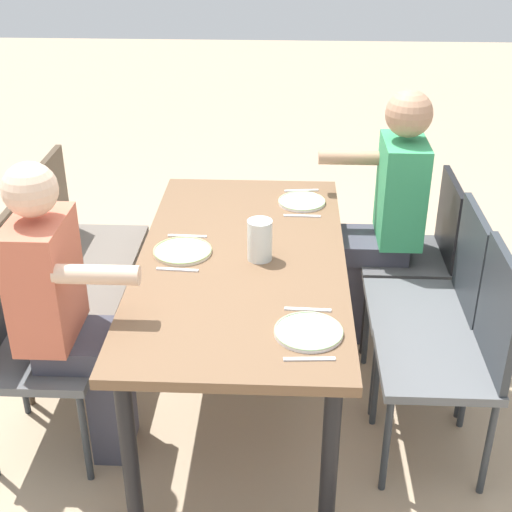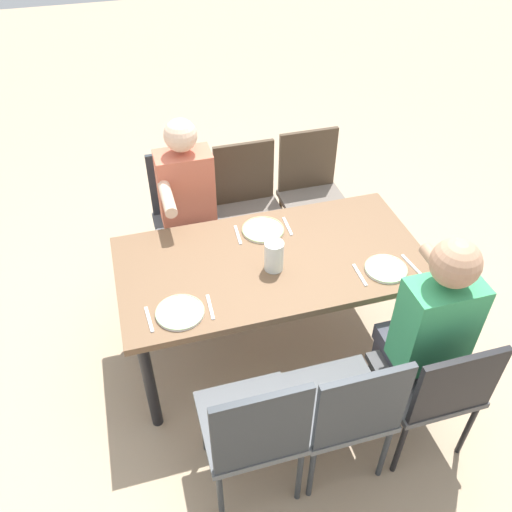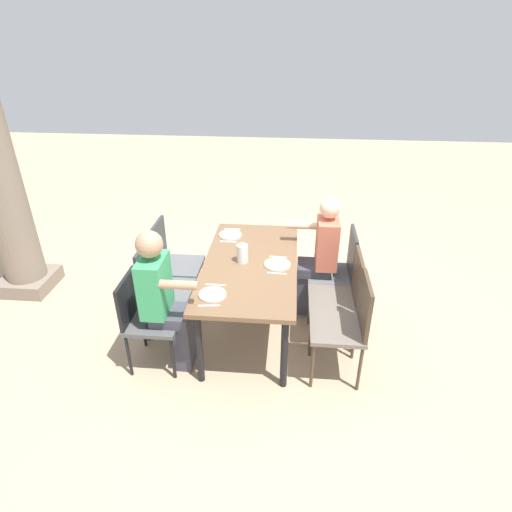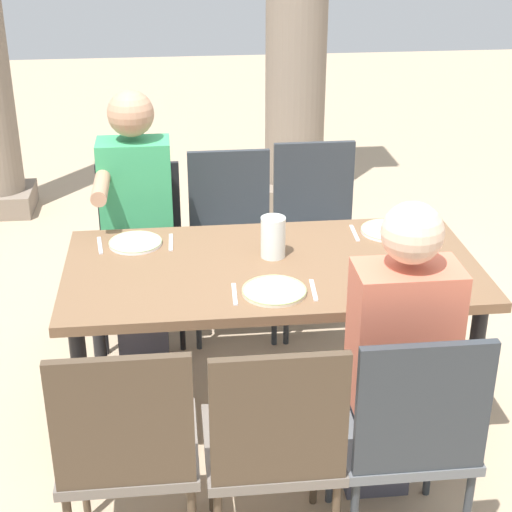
{
  "view_description": "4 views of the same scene",
  "coord_description": "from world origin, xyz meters",
  "px_view_note": "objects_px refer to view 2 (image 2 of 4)",
  "views": [
    {
      "loc": [
        2.6,
        0.18,
        2.13
      ],
      "look_at": [
        0.08,
        0.06,
        0.78
      ],
      "focal_mm": 50.29,
      "sensor_mm": 36.0,
      "label": 1
    },
    {
      "loc": [
        0.68,
        2.07,
        2.63
      ],
      "look_at": [
        0.12,
        0.1,
        0.86
      ],
      "focal_mm": 37.29,
      "sensor_mm": 36.0,
      "label": 2
    },
    {
      "loc": [
        -3.37,
        -0.35,
        2.66
      ],
      "look_at": [
        -0.06,
        -0.06,
        0.84
      ],
      "focal_mm": 29.77,
      "sensor_mm": 36.0,
      "label": 3
    },
    {
      "loc": [
        -0.38,
        -2.9,
        2.14
      ],
      "look_at": [
        -0.07,
        -0.03,
        0.79
      ],
      "focal_mm": 56.22,
      "sensor_mm": 36.0,
      "label": 4
    }
  ],
  "objects_px": {
    "water_pitcher": "(274,257)",
    "plate_0": "(386,269)",
    "chair_mid_north": "(347,407)",
    "plate_2": "(180,312)",
    "diner_woman_green": "(424,330)",
    "plate_1": "(263,230)",
    "dining_table": "(272,269)",
    "chair_east_north": "(254,429)",
    "chair_west_north": "(435,385)",
    "chair_west_south": "(312,189)",
    "diner_man_white": "(189,211)",
    "chair_mid_south": "(249,202)",
    "chair_east_south": "(186,212)"
  },
  "relations": [
    {
      "from": "water_pitcher",
      "to": "plate_0",
      "type": "bearing_deg",
      "value": 162.59
    },
    {
      "from": "chair_mid_north",
      "to": "plate_2",
      "type": "distance_m",
      "value": 0.9
    },
    {
      "from": "diner_woman_green",
      "to": "plate_1",
      "type": "relative_size",
      "value": 5.25
    },
    {
      "from": "dining_table",
      "to": "chair_east_north",
      "type": "relative_size",
      "value": 1.78
    },
    {
      "from": "chair_west_north",
      "to": "chair_east_north",
      "type": "relative_size",
      "value": 0.92
    },
    {
      "from": "chair_west_south",
      "to": "chair_mid_north",
      "type": "xyz_separation_m",
      "value": [
        0.46,
        1.7,
        -0.02
      ]
    },
    {
      "from": "dining_table",
      "to": "water_pitcher",
      "type": "bearing_deg",
      "value": 79.99
    },
    {
      "from": "diner_woman_green",
      "to": "diner_man_white",
      "type": "xyz_separation_m",
      "value": [
        0.91,
        -1.3,
        -0.02
      ]
    },
    {
      "from": "plate_2",
      "to": "plate_0",
      "type": "bearing_deg",
      "value": -179.36
    },
    {
      "from": "chair_west_south",
      "to": "diner_man_white",
      "type": "xyz_separation_m",
      "value": [
        0.91,
        0.2,
        0.13
      ]
    },
    {
      "from": "chair_mid_north",
      "to": "diner_woman_green",
      "type": "relative_size",
      "value": 0.71
    },
    {
      "from": "chair_mid_south",
      "to": "chair_east_north",
      "type": "bearing_deg",
      "value": 75.47
    },
    {
      "from": "diner_man_white",
      "to": "plate_1",
      "type": "distance_m",
      "value": 0.54
    },
    {
      "from": "chair_west_south",
      "to": "diner_man_white",
      "type": "distance_m",
      "value": 0.94
    },
    {
      "from": "chair_west_north",
      "to": "chair_west_south",
      "type": "relative_size",
      "value": 0.92
    },
    {
      "from": "chair_mid_north",
      "to": "diner_woman_green",
      "type": "xyz_separation_m",
      "value": [
        -0.46,
        -0.19,
        0.18
      ]
    },
    {
      "from": "dining_table",
      "to": "plate_1",
      "type": "distance_m",
      "value": 0.26
    },
    {
      "from": "chair_west_north",
      "to": "chair_west_south",
      "type": "xyz_separation_m",
      "value": [
        0.0,
        -1.69,
        0.04
      ]
    },
    {
      "from": "chair_east_south",
      "to": "plate_1",
      "type": "relative_size",
      "value": 3.75
    },
    {
      "from": "chair_west_north",
      "to": "diner_woman_green",
      "type": "relative_size",
      "value": 0.67
    },
    {
      "from": "dining_table",
      "to": "chair_mid_south",
      "type": "distance_m",
      "value": 0.87
    },
    {
      "from": "diner_woman_green",
      "to": "plate_0",
      "type": "relative_size",
      "value": 5.69
    },
    {
      "from": "dining_table",
      "to": "plate_2",
      "type": "height_order",
      "value": "plate_2"
    },
    {
      "from": "dining_table",
      "to": "plate_1",
      "type": "relative_size",
      "value": 6.82
    },
    {
      "from": "chair_west_south",
      "to": "plate_0",
      "type": "distance_m",
      "value": 1.12
    },
    {
      "from": "chair_east_north",
      "to": "dining_table",
      "type": "bearing_deg",
      "value": -111.81
    },
    {
      "from": "chair_west_south",
      "to": "diner_man_white",
      "type": "bearing_deg",
      "value": 12.7
    },
    {
      "from": "chair_mid_north",
      "to": "chair_east_north",
      "type": "relative_size",
      "value": 0.97
    },
    {
      "from": "diner_woman_green",
      "to": "plate_0",
      "type": "bearing_deg",
      "value": -88.61
    },
    {
      "from": "chair_west_north",
      "to": "diner_woman_green",
      "type": "height_order",
      "value": "diner_woman_green"
    },
    {
      "from": "dining_table",
      "to": "diner_woman_green",
      "type": "xyz_separation_m",
      "value": [
        -0.56,
        0.66,
        0.04
      ]
    },
    {
      "from": "chair_east_south",
      "to": "dining_table",
      "type": "bearing_deg",
      "value": 111.81
    },
    {
      "from": "chair_east_south",
      "to": "plate_1",
      "type": "distance_m",
      "value": 0.74
    },
    {
      "from": "chair_mid_north",
      "to": "chair_east_north",
      "type": "xyz_separation_m",
      "value": [
        0.44,
        0.0,
        0.02
      ]
    },
    {
      "from": "chair_west_north",
      "to": "dining_table",
      "type": "bearing_deg",
      "value": -56.32
    },
    {
      "from": "chair_mid_north",
      "to": "plate_0",
      "type": "bearing_deg",
      "value": -127.34
    },
    {
      "from": "chair_west_south",
      "to": "diner_woman_green",
      "type": "distance_m",
      "value": 1.51
    },
    {
      "from": "chair_mid_north",
      "to": "chair_mid_south",
      "type": "height_order",
      "value": "same"
    },
    {
      "from": "plate_1",
      "to": "dining_table",
      "type": "bearing_deg",
      "value": 84.67
    },
    {
      "from": "chair_mid_south",
      "to": "plate_0",
      "type": "height_order",
      "value": "chair_mid_south"
    },
    {
      "from": "dining_table",
      "to": "plate_1",
      "type": "bearing_deg",
      "value": -95.33
    },
    {
      "from": "chair_west_north",
      "to": "diner_woman_green",
      "type": "bearing_deg",
      "value": -90.91
    },
    {
      "from": "plate_0",
      "to": "plate_2",
      "type": "height_order",
      "value": "same"
    },
    {
      "from": "chair_west_north",
      "to": "water_pitcher",
      "type": "height_order",
      "value": "water_pitcher"
    },
    {
      "from": "dining_table",
      "to": "chair_mid_north",
      "type": "distance_m",
      "value": 0.87
    },
    {
      "from": "chair_east_north",
      "to": "diner_woman_green",
      "type": "xyz_separation_m",
      "value": [
        -0.9,
        -0.19,
        0.16
      ]
    },
    {
      "from": "diner_man_white",
      "to": "plate_2",
      "type": "xyz_separation_m",
      "value": [
        0.21,
        0.91,
        0.07
      ]
    },
    {
      "from": "diner_woman_green",
      "to": "plate_2",
      "type": "relative_size",
      "value": 5.38
    },
    {
      "from": "plate_0",
      "to": "water_pitcher",
      "type": "height_order",
      "value": "water_pitcher"
    },
    {
      "from": "chair_west_north",
      "to": "chair_east_south",
      "type": "bearing_deg",
      "value": -61.95
    }
  ]
}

